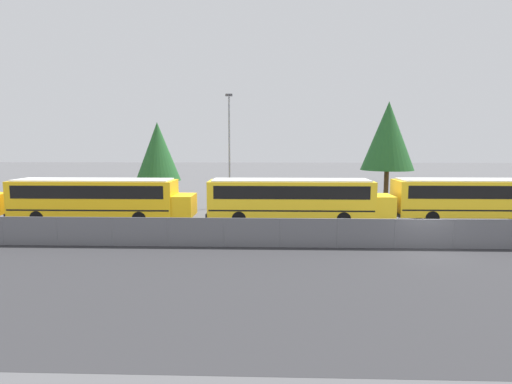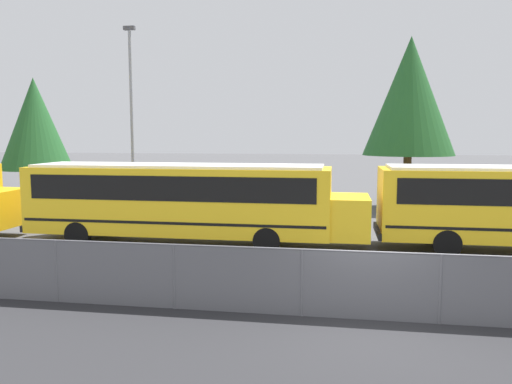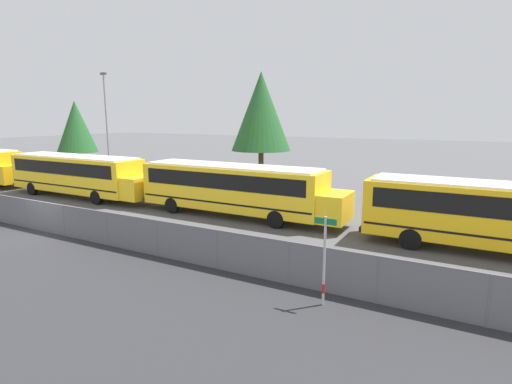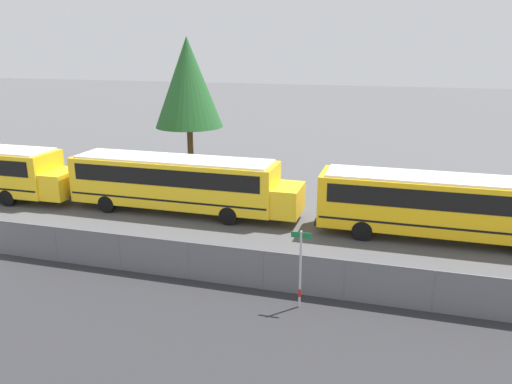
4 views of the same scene
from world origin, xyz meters
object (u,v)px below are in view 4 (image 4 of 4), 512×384
(school_bus_3, at_px, (178,180))
(street_sign, at_px, (300,267))
(school_bus_4, at_px, (449,203))
(tree_1, at_px, (188,83))

(school_bus_3, distance_m, street_sign, 11.90)
(school_bus_3, distance_m, school_bus_4, 13.83)
(school_bus_3, relative_size, school_bus_4, 1.00)
(school_bus_3, xyz_separation_m, school_bus_4, (13.82, -0.27, 0.00))
(school_bus_4, height_order, tree_1, tree_1)
(school_bus_3, bearing_deg, school_bus_4, -1.10)
(school_bus_3, height_order, tree_1, tree_1)
(school_bus_4, xyz_separation_m, tree_1, (-17.50, 10.40, 4.43))
(school_bus_4, distance_m, street_sign, 9.78)
(street_sign, height_order, tree_1, tree_1)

